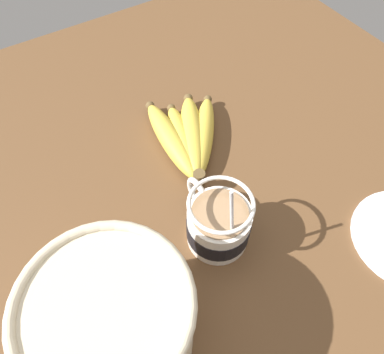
% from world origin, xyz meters
% --- Properties ---
extents(table, '(1.18, 1.18, 0.03)m').
position_xyz_m(table, '(0.00, 0.00, 0.02)').
color(table, brown).
rests_on(table, ground).
extents(coffee_mug, '(0.13, 0.10, 0.15)m').
position_xyz_m(coffee_mug, '(-0.07, 0.03, 0.07)').
color(coffee_mug, white).
rests_on(coffee_mug, table).
extents(banana_bunch, '(0.22, 0.16, 0.04)m').
position_xyz_m(banana_bunch, '(0.12, -0.04, 0.05)').
color(banana_bunch, brown).
rests_on(banana_bunch, table).
extents(woven_basket, '(0.20, 0.20, 0.15)m').
position_xyz_m(woven_basket, '(-0.13, 0.21, 0.11)').
color(woven_basket, beige).
rests_on(woven_basket, table).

